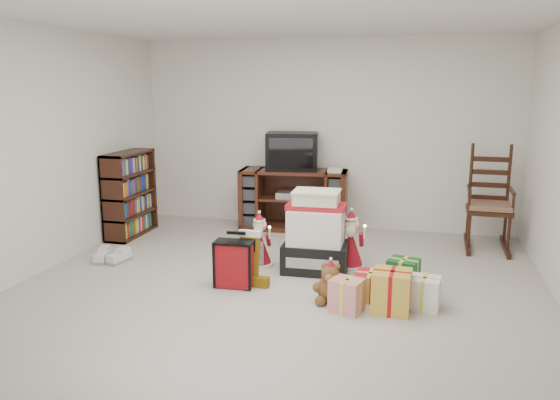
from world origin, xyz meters
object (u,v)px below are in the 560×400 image
object	(u,v)px
mrs_claus_figurine	(260,245)
sneaker_pair	(111,257)
rocking_chair	(488,211)
santa_figurine	(351,246)
gift_pile	(316,237)
teddy_bear	(331,285)
red_suitcase	(234,264)
crt_television	(292,151)
bookshelf	(130,195)
tv_stand	(293,200)
gift_cluster	(390,290)

from	to	relation	value
mrs_claus_figurine	sneaker_pair	size ratio (longest dim) A/B	1.54
rocking_chair	santa_figurine	size ratio (longest dim) A/B	1.99
gift_pile	teddy_bear	world-z (taller)	gift_pile
red_suitcase	teddy_bear	size ratio (longest dim) A/B	1.48
crt_television	bookshelf	bearing A→B (deg)	-165.66
tv_stand	sneaker_pair	bearing A→B (deg)	-135.21
gift_pile	teddy_bear	bearing A→B (deg)	-72.24
tv_stand	red_suitcase	xyz separation A→B (m)	(-0.06, -2.24, -0.17)
tv_stand	gift_pile	world-z (taller)	gift_pile
santa_figurine	mrs_claus_figurine	size ratio (longest dim) A/B	1.08
teddy_bear	sneaker_pair	size ratio (longest dim) A/B	0.94
rocking_chair	red_suitcase	bearing A→B (deg)	-139.17
crt_television	teddy_bear	bearing A→B (deg)	-78.56
tv_stand	rocking_chair	distance (m)	2.44
gift_pile	gift_cluster	world-z (taller)	gift_pile
bookshelf	santa_figurine	bearing A→B (deg)	-11.85
mrs_claus_figurine	gift_cluster	world-z (taller)	mrs_claus_figurine
red_suitcase	santa_figurine	size ratio (longest dim) A/B	0.84
tv_stand	bookshelf	size ratio (longest dim) A/B	1.33
teddy_bear	crt_television	distance (m)	2.75
mrs_claus_figurine	rocking_chair	bearing A→B (deg)	29.19
red_suitcase	gift_cluster	distance (m)	1.48
tv_stand	mrs_claus_figurine	distance (m)	1.59
gift_pile	santa_figurine	distance (m)	0.40
rocking_chair	teddy_bear	distance (m)	2.67
red_suitcase	mrs_claus_figurine	bearing A→B (deg)	81.89
mrs_claus_figurine	gift_cluster	distance (m)	1.60
bookshelf	crt_television	xyz separation A→B (m)	(1.93, 0.84, 0.53)
tv_stand	santa_figurine	size ratio (longest dim) A/B	2.26
bookshelf	mrs_claus_figurine	size ratio (longest dim) A/B	1.82
bookshelf	teddy_bear	world-z (taller)	bookshelf
rocking_chair	gift_pile	xyz separation A→B (m)	(-1.82, -1.37, -0.07)
red_suitcase	teddy_bear	world-z (taller)	red_suitcase
mrs_claus_figurine	bookshelf	bearing A→B (deg)	158.29
rocking_chair	gift_pile	distance (m)	2.28
teddy_bear	red_suitcase	bearing A→B (deg)	170.97
tv_stand	bookshelf	distance (m)	2.12
bookshelf	teddy_bear	xyz separation A→B (m)	(2.85, -1.59, -0.36)
teddy_bear	gift_cluster	size ratio (longest dim) A/B	0.39
red_suitcase	crt_television	bearing A→B (deg)	86.04
rocking_chair	sneaker_pair	distance (m)	4.38
gift_cluster	mrs_claus_figurine	bearing A→B (deg)	152.25
teddy_bear	santa_figurine	bearing A→B (deg)	86.85
rocking_chair	gift_pile	bearing A→B (deg)	-141.32
rocking_chair	santa_figurine	bearing A→B (deg)	-139.45
rocking_chair	gift_cluster	bearing A→B (deg)	-113.98
bookshelf	crt_television	distance (m)	2.17
rocking_chair	mrs_claus_figurine	size ratio (longest dim) A/B	2.15
gift_cluster	gift_pile	bearing A→B (deg)	137.50
santa_figurine	mrs_claus_figurine	world-z (taller)	santa_figurine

